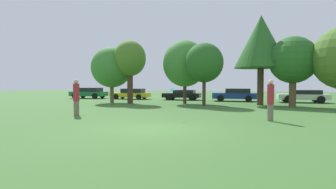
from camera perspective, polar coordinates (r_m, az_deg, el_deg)
The scene contains 15 objects.
ground_plane at distance 10.10m, azimuth -3.06°, elevation -7.37°, with size 120.00×120.00×0.00m, color #3D6B2D.
person_thrower at distance 15.21m, azimuth -19.14°, elevation -0.52°, with size 0.33×0.33×1.95m.
person_catcher at distance 12.97m, azimuth 21.21°, elevation -1.08°, with size 0.31×0.31×1.90m.
frisbee at distance 12.80m, azimuth 0.96°, elevation 1.11°, with size 0.24×0.22×0.15m.
tree_0 at distance 25.17m, azimuth -12.03°, elevation 5.70°, with size 3.74×3.74×5.13m.
tree_1 at distance 23.94m, azimuth -8.19°, elevation 7.53°, with size 2.83×2.83×5.59m.
tree_2 at distance 23.34m, azimuth 3.65°, elevation 6.64°, with size 3.83×3.83×5.54m.
tree_3 at distance 21.43m, azimuth 7.79°, elevation 6.77°, with size 3.05×3.05×5.00m.
tree_4 at distance 23.12m, azimuth 19.38°, elevation 10.62°, with size 4.25×4.25×7.29m.
tree_5 at distance 22.33m, azimuth 25.32°, elevation 6.66°, with size 3.55×3.55×5.32m.
parked_car_green at distance 33.82m, azimuth -16.58°, elevation 0.37°, with size 4.49×2.14×1.31m.
parked_car_yellow at distance 31.09m, azimuth -7.93°, elevation 0.20°, with size 4.57×2.08×1.22m.
parked_car_black at distance 29.14m, azimuth 3.13°, elevation 0.02°, with size 4.16×2.19×1.10m.
parked_car_blue at distance 27.64m, azimuth 14.30°, elevation -0.01°, with size 4.40×2.19×1.29m.
parked_car_white at distance 27.75m, azimuth 27.09°, elevation -0.23°, with size 4.41×2.17×1.18m.
Camera 1 is at (3.56, -9.31, 1.66)m, focal length 28.31 mm.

